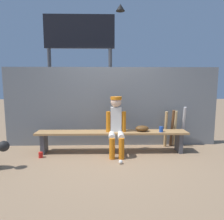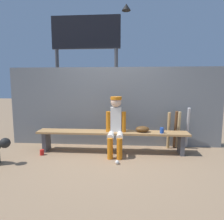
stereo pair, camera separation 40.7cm
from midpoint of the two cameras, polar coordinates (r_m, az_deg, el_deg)
ground_plane at (r=4.30m, az=2.77°, el=-11.97°), size 30.00×30.00×0.00m
chainlink_fence at (r=4.60m, az=3.02°, el=0.86°), size 4.87×0.03×1.81m
dugout_bench at (r=4.20m, az=2.80°, el=-7.29°), size 3.13×0.36×0.45m
player_seated at (r=4.03m, az=3.96°, el=-3.91°), size 0.41×0.55×1.18m
baseball_glove at (r=4.19m, az=11.46°, el=-5.39°), size 0.28×0.20×0.12m
bat_wood_tan at (r=4.64m, az=18.28°, el=-5.61°), size 0.08×0.15×0.82m
bat_wood_dark at (r=4.69m, az=20.05°, el=-5.33°), size 0.08×0.26×0.86m
bat_wood_natural at (r=4.76m, az=20.85°, el=-5.36°), size 0.07×0.14×0.83m
bat_aluminum_silver at (r=4.83m, az=23.04°, el=-4.74°), size 0.09×0.25×0.92m
baseball at (r=3.70m, az=4.73°, el=-14.67°), size 0.07×0.07×0.07m
cup_on_ground at (r=4.30m, az=-16.79°, el=-11.55°), size 0.08×0.08×0.11m
cup_on_bench at (r=4.19m, az=16.79°, el=-5.64°), size 0.08×0.08×0.11m
scoreboard at (r=5.88m, az=-4.78°, el=17.75°), size 2.21×0.27×3.55m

